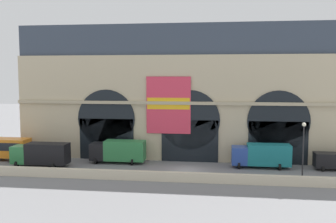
% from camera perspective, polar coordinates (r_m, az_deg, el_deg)
% --- Properties ---
extents(ground_plane, '(200.00, 200.00, 0.00)m').
position_cam_1_polar(ground_plane, '(48.28, 2.87, -8.93)').
color(ground_plane, slate).
extents(quay_parapet_wall, '(90.00, 0.70, 1.08)m').
position_cam_1_polar(quay_parapet_wall, '(43.22, 2.32, -9.92)').
color(quay_parapet_wall, beige).
rests_on(quay_parapet_wall, ground).
extents(station_building, '(50.14, 5.68, 19.23)m').
position_cam_1_polar(station_building, '(54.44, 3.58, 2.68)').
color(station_building, '#BCAD8C').
rests_on(station_building, ground).
extents(box_truck_west, '(7.50, 2.91, 3.12)m').
position_cam_1_polar(box_truck_west, '(52.67, -18.69, -6.09)').
color(box_truck_west, '#2D7A42').
rests_on(box_truck_west, ground).
extents(box_truck_midwest, '(7.50, 2.91, 3.12)m').
position_cam_1_polar(box_truck_midwest, '(52.28, -7.51, -5.93)').
color(box_truck_midwest, black).
rests_on(box_truck_midwest, ground).
extents(box_truck_mideast, '(7.50, 2.91, 3.12)m').
position_cam_1_polar(box_truck_mideast, '(50.71, 14.03, -6.41)').
color(box_truck_mideast, '#28479E').
rests_on(box_truck_mideast, ground).
extents(van_east, '(5.20, 2.48, 2.20)m').
position_cam_1_polar(van_east, '(52.63, 24.09, -6.80)').
color(van_east, black).
rests_on(van_east, ground).
extents(street_lamp_quayside, '(0.44, 0.44, 6.90)m').
position_cam_1_polar(street_lamp_quayside, '(44.02, 19.85, -4.80)').
color(street_lamp_quayside, black).
rests_on(street_lamp_quayside, ground).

